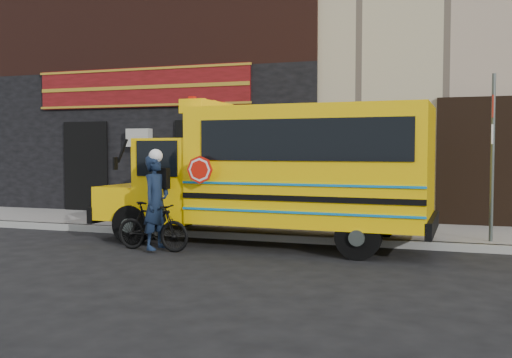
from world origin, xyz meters
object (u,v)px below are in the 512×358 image
Objects in this scene: sign_pole at (492,153)px; bicycle at (152,226)px; school_bus at (279,170)px; cyclist at (156,205)px.

bicycle is at bearing -159.98° from sign_pole.
school_bus is 2.07× the size of sign_pole.
cyclist is at bearing -109.95° from bicycle.
school_bus is 4.50× the size of bicycle.
school_bus is 4.11m from sign_pole.
bicycle is (-2.10, -1.38, -1.04)m from school_bus.
bicycle is 0.87× the size of cyclist.
school_bus is 3.93× the size of cyclist.
bicycle is 0.44m from cyclist.
sign_pole is at bearing 11.89° from school_bus.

